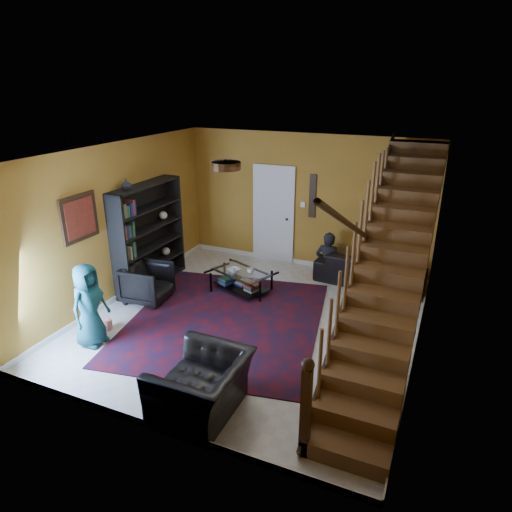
{
  "coord_description": "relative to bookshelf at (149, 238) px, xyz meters",
  "views": [
    {
      "loc": [
        2.76,
        -6.11,
        3.81
      ],
      "look_at": [
        -0.09,
        0.4,
        1.03
      ],
      "focal_mm": 32.0,
      "sensor_mm": 36.0,
      "label": 1
    }
  ],
  "objects": [
    {
      "name": "ceiling_fixture",
      "position": [
        2.4,
        -1.4,
        1.78
      ],
      "size": [
        0.4,
        0.4,
        0.1
      ],
      "primitive_type": "cylinder",
      "color": "#3F2814",
      "rests_on": "room"
    },
    {
      "name": "vase",
      "position": [
        -0.0,
        -0.5,
        1.13
      ],
      "size": [
        0.18,
        0.18,
        0.19
      ],
      "primitive_type": "imported",
      "color": "#999999",
      "rests_on": "bookshelf"
    },
    {
      "name": "room",
      "position": [
        1.07,
        0.73,
        -0.91
      ],
      "size": [
        5.5,
        5.5,
        5.5
      ],
      "color": "#B98229",
      "rests_on": "ground"
    },
    {
      "name": "rug",
      "position": [
        1.99,
        -0.76,
        -0.96
      ],
      "size": [
        3.67,
        4.03,
        0.02
      ],
      "primitive_type": "cube",
      "rotation": [
        0.0,
        0.0,
        0.18
      ],
      "color": "#450C14",
      "rests_on": "floor"
    },
    {
      "name": "armchair_right",
      "position": [
        2.76,
        -2.85,
        -0.6
      ],
      "size": [
        0.99,
        1.13,
        0.73
      ],
      "primitive_type": "imported",
      "rotation": [
        0.0,
        0.0,
        -1.57
      ],
      "color": "black",
      "rests_on": "floor"
    },
    {
      "name": "bookshelf",
      "position": [
        0.0,
        0.0,
        0.0
      ],
      "size": [
        0.35,
        1.8,
        2.0
      ],
      "color": "black",
      "rests_on": "floor"
    },
    {
      "name": "staircase",
      "position": [
        4.53,
        -0.6,
        0.43
      ],
      "size": [
        0.95,
        5.02,
        3.18
      ],
      "color": "brown",
      "rests_on": "floor"
    },
    {
      "name": "coffee_table",
      "position": [
        1.75,
        0.39,
        -0.73
      ],
      "size": [
        1.23,
        0.98,
        0.41
      ],
      "rotation": [
        0.0,
        0.0,
        -0.39
      ],
      "color": "black",
      "rests_on": "floor"
    },
    {
      "name": "bowl",
      "position": [
        1.62,
        0.34,
        -0.53
      ],
      "size": [
        0.28,
        0.28,
        0.06
      ],
      "primitive_type": "imported",
      "rotation": [
        0.0,
        0.0,
        -0.28
      ],
      "color": "#999999",
      "rests_on": "coffee_table"
    },
    {
      "name": "sofa",
      "position": [
        3.9,
        1.7,
        -0.67
      ],
      "size": [
        2.12,
        1.0,
        0.6
      ],
      "primitive_type": "imported",
      "rotation": [
        0.0,
        0.0,
        3.04
      ],
      "color": "black",
      "rests_on": "floor"
    },
    {
      "name": "person_adult_b",
      "position": [
        3.9,
        1.75,
        -0.79
      ],
      "size": [
        0.66,
        0.54,
        1.24
      ],
      "primitive_type": "imported",
      "rotation": [
        0.0,
        0.0,
        3.27
      ],
      "color": "black",
      "rests_on": "sofa"
    },
    {
      "name": "door",
      "position": [
        1.7,
        2.12,
        0.06
      ],
      "size": [
        0.82,
        0.05,
        2.05
      ],
      "primitive_type": "cube",
      "color": "silver",
      "rests_on": "floor"
    },
    {
      "name": "cup_b",
      "position": [
        1.63,
        0.29,
        -0.5
      ],
      "size": [
        0.11,
        0.11,
        0.1
      ],
      "primitive_type": "imported",
      "rotation": [
        0.0,
        0.0,
        -0.04
      ],
      "color": "#999999",
      "rests_on": "coffee_table"
    },
    {
      "name": "floor",
      "position": [
        2.4,
        -0.6,
        -0.96
      ],
      "size": [
        5.5,
        5.5,
        0.0
      ],
      "primitive_type": "plane",
      "color": "beige",
      "rests_on": "ground"
    },
    {
      "name": "cup_a",
      "position": [
        1.94,
        0.4,
        -0.51
      ],
      "size": [
        0.16,
        0.16,
        0.1
      ],
      "primitive_type": "imported",
      "rotation": [
        0.0,
        0.0,
        0.42
      ],
      "color": "#999999",
      "rests_on": "coffee_table"
    },
    {
      "name": "person_adult_a",
      "position": [
        3.05,
        1.75,
        -0.72
      ],
      "size": [
        0.52,
        0.35,
        1.4
      ],
      "primitive_type": "imported",
      "rotation": [
        0.0,
        0.0,
        3.18
      ],
      "color": "black",
      "rests_on": "sofa"
    },
    {
      "name": "framed_picture",
      "position": [
        -0.17,
        -1.5,
        0.79
      ],
      "size": [
        0.04,
        0.74,
        0.74
      ],
      "primitive_type": "cube",
      "color": "maroon",
      "rests_on": "room"
    },
    {
      "name": "armchair_left",
      "position": [
        0.35,
        -0.64,
        -0.61
      ],
      "size": [
        0.84,
        0.83,
        0.7
      ],
      "primitive_type": "imported",
      "rotation": [
        0.0,
        0.0,
        1.67
      ],
      "color": "black",
      "rests_on": "floor"
    },
    {
      "name": "wall_hanging",
      "position": [
        2.55,
        2.13,
        0.59
      ],
      "size": [
        0.14,
        0.03,
        0.9
      ],
      "primitive_type": "cube",
      "color": "black",
      "rests_on": "room"
    },
    {
      "name": "person_child",
      "position": [
        0.45,
        -2.17,
        -0.31
      ],
      "size": [
        0.44,
        0.65,
        1.31
      ],
      "primitive_type": "imported",
      "rotation": [
        0.0,
        0.0,
        1.54
      ],
      "color": "#17535B",
      "rests_on": "armchair_left"
    },
    {
      "name": "popcorn_bucket",
      "position": [
        0.38,
        -1.76,
        -0.86
      ],
      "size": [
        0.16,
        0.16,
        0.16
      ],
      "primitive_type": "cylinder",
      "rotation": [
        0.0,
        0.0,
        -0.11
      ],
      "color": "red",
      "rests_on": "rug"
    }
  ]
}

